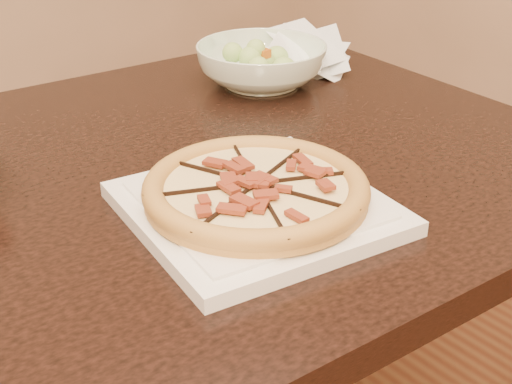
% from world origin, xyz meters
% --- Properties ---
extents(dining_table, '(1.32, 0.89, 0.75)m').
position_xyz_m(dining_table, '(0.06, 0.17, 0.64)').
color(dining_table, black).
rests_on(dining_table, floor).
extents(plate, '(0.31, 0.31, 0.02)m').
position_xyz_m(plate, '(0.16, -0.01, 0.76)').
color(plate, white).
rests_on(plate, dining_table).
extents(pizza, '(0.26, 0.26, 0.03)m').
position_xyz_m(pizza, '(0.16, -0.01, 0.78)').
color(pizza, gold).
rests_on(pizza, plate).
extents(salad_bowl, '(0.26, 0.26, 0.07)m').
position_xyz_m(salad_bowl, '(0.45, 0.34, 0.78)').
color(salad_bowl, white).
rests_on(salad_bowl, dining_table).
extents(salad, '(0.09, 0.12, 0.04)m').
position_xyz_m(salad, '(0.45, 0.34, 0.84)').
color(salad, '#AFDB6F').
rests_on(salad, salad_bowl).
extents(cling_film, '(0.18, 0.15, 0.05)m').
position_xyz_m(cling_film, '(0.57, 0.36, 0.78)').
color(cling_film, white).
rests_on(cling_film, dining_table).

